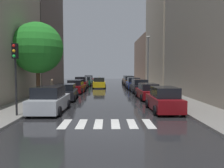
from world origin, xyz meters
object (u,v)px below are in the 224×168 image
parked_car_left_nearest (50,100)px  parked_car_left_second (66,92)px  pedestrian_foreground (52,86)px  parked_car_right_sixth (128,80)px  parked_car_left_fourth (81,83)px  taxi_midroad (99,83)px  parked_car_right_second (148,92)px  parked_car_left_third (76,87)px  parked_car_right_fifth (129,81)px  lamp_post_right (148,59)px  parked_car_right_nearest (164,100)px  parked_car_right_third (139,86)px  parked_car_left_sixth (89,80)px  traffic_light_left_corner (15,63)px  parked_car_left_fifth (86,81)px  parked_car_right_fourth (133,84)px  street_tree_left (37,48)px

parked_car_left_nearest → parked_car_left_second: 6.18m
pedestrian_foreground → parked_car_right_sixth: bearing=-140.5°
parked_car_left_fourth → taxi_midroad: size_ratio=0.91×
parked_car_right_second → parked_car_left_third: bearing=50.9°
parked_car_right_fifth → parked_car_left_fourth: bearing=125.3°
lamp_post_right → pedestrian_foreground: bearing=-154.8°
parked_car_left_third → pedestrian_foreground: pedestrian_foreground is taller
parked_car_right_nearest → parked_car_right_third: (-0.01, 12.72, -0.01)m
parked_car_right_sixth → parked_car_left_sixth: bearing=80.2°
parked_car_left_third → traffic_light_left_corner: traffic_light_left_corner is taller
parked_car_left_sixth → parked_car_left_second: bearing=179.0°
parked_car_left_fifth → parked_car_right_nearest: 26.07m
pedestrian_foreground → parked_car_right_fifth: bearing=-148.1°
parked_car_left_nearest → parked_car_left_sixth: bearing=0.8°
parked_car_right_fifth → lamp_post_right: (1.82, -8.87, 3.54)m
parked_car_right_fourth → parked_car_right_sixth: bearing=-1.4°
parked_car_left_third → parked_car_left_fourth: (-0.10, 6.39, 0.07)m
parked_car_right_fifth → lamp_post_right: 9.73m
parked_car_left_second → parked_car_right_sixth: 25.60m
parked_car_right_second → taxi_midroad: (-5.31, 13.86, 0.03)m
parked_car_left_sixth → parked_car_right_fifth: size_ratio=1.05×
parked_car_left_nearest → parked_car_right_second: size_ratio=0.97×
parked_car_left_third → traffic_light_left_corner: size_ratio=1.05×
parked_car_right_third → lamp_post_right: bearing=-28.6°
parked_car_left_fourth → parked_car_left_fifth: bearing=-1.1°
parked_car_left_third → parked_car_left_second: bearing=-178.5°
parked_car_right_third → parked_car_left_sixth: bearing=20.6°
traffic_light_left_corner → parked_car_right_third: bearing=57.5°
lamp_post_right → traffic_light_left_corner: bearing=-121.5°
lamp_post_right → parked_car_right_fourth: bearing=129.9°
parked_car_left_fourth → pedestrian_foreground: size_ratio=2.41×
parked_car_right_second → traffic_light_left_corner: size_ratio=1.12×
parked_car_left_nearest → parked_car_right_fourth: 19.81m
parked_car_left_second → parked_car_right_second: parked_car_left_second is taller
parked_car_left_nearest → parked_car_right_third: size_ratio=0.96×
parked_car_left_fifth → parked_car_left_second: bearing=-178.0°
parked_car_right_third → parked_car_right_sixth: bearing=-1.9°
parked_car_left_third → parked_car_right_second: size_ratio=0.94×
parked_car_right_sixth → traffic_light_left_corner: bearing=163.7°
parked_car_left_nearest → taxi_midroad: bearing=-6.2°
taxi_midroad → pedestrian_foreground: bearing=151.7°
parked_car_right_sixth → parked_car_left_fifth: bearing=124.9°
parked_car_right_second → taxi_midroad: size_ratio=1.08×
pedestrian_foreground → lamp_post_right: bearing=-178.1°
parked_car_left_sixth → parked_car_right_nearest: (7.86, -31.69, 0.03)m
parked_car_right_third → taxi_midroad: bearing=32.8°
parked_car_left_fourth → lamp_post_right: lamp_post_right is taller
parked_car_left_third → street_tree_left: bearing=161.4°
parked_car_left_nearest → parked_car_right_fifth: size_ratio=1.12×
parked_car_right_third → lamp_post_right: lamp_post_right is taller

